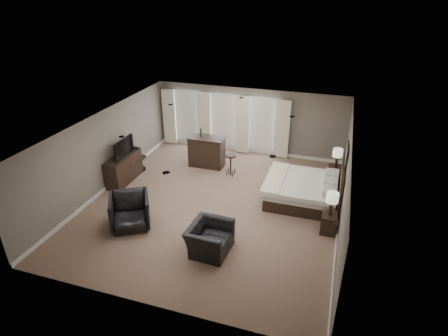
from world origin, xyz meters
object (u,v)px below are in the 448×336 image
(bar_stool_left, at_px, (198,143))
(desk_chair, at_px, (137,157))
(armchair_far, at_px, (130,210))
(nightstand_near, at_px, (329,223))
(nightstand_far, at_px, (334,175))
(bed, at_px, (304,180))
(tv, at_px, (122,154))
(bar_counter, at_px, (207,151))
(armchair_near, at_px, (210,234))
(bar_stool_right, at_px, (231,165))
(lamp_far, at_px, (337,158))
(dresser, at_px, (124,168))
(lamp_near, at_px, (331,204))

(bar_stool_left, height_order, desk_chair, desk_chair)
(armchair_far, relative_size, bar_stool_left, 1.49)
(nightstand_near, height_order, bar_stool_left, bar_stool_left)
(nightstand_far, relative_size, desk_chair, 0.60)
(bed, xyz_separation_m, tv, (-6.03, -0.56, 0.31))
(bar_counter, bearing_deg, armchair_near, -69.07)
(armchair_near, relative_size, desk_chair, 1.11)
(tv, height_order, bar_stool_right, tv)
(lamp_far, distance_m, bar_counter, 4.63)
(nightstand_near, xyz_separation_m, bar_counter, (-4.62, 2.88, 0.30))
(dresser, bearing_deg, desk_chair, 88.01)
(bar_counter, bearing_deg, nightstand_near, -31.97)
(armchair_near, xyz_separation_m, bar_stool_right, (-0.71, 4.18, -0.11))
(lamp_near, relative_size, armchair_far, 0.63)
(bar_stool_right, bearing_deg, nightstand_near, -34.35)
(armchair_near, distance_m, bar_stool_right, 4.24)
(bed, height_order, armchair_far, bed)
(nightstand_near, relative_size, lamp_far, 0.83)
(nightstand_near, relative_size, armchair_near, 0.48)
(desk_chair, bearing_deg, armchair_far, 116.43)
(bed, bearing_deg, nightstand_near, -58.46)
(tv, relative_size, armchair_far, 1.02)
(nightstand_far, xyz_separation_m, armchair_near, (-2.84, -4.65, 0.19))
(bar_stool_left, distance_m, bar_stool_right, 2.44)
(nightstand_far, xyz_separation_m, dresser, (-6.92, -2.01, 0.16))
(bar_stool_right, bearing_deg, nightstand_far, 7.58)
(nightstand_far, distance_m, bar_stool_left, 5.51)
(nightstand_far, bearing_deg, lamp_near, -90.00)
(desk_chair, bearing_deg, lamp_far, -170.42)
(bar_counter, bearing_deg, dresser, -139.20)
(bar_counter, xyz_separation_m, bar_stool_left, (-0.78, 1.13, -0.21))
(bar_stool_left, bearing_deg, bar_stool_right, -40.61)
(bar_stool_left, distance_m, desk_chair, 2.71)
(nightstand_far, xyz_separation_m, bar_stool_left, (-5.40, 1.11, 0.05))
(bed, bearing_deg, nightstand_far, 58.46)
(tv, xyz_separation_m, armchair_far, (1.61, -2.33, -0.48))
(armchair_near, distance_m, desk_chair, 5.36)
(tv, bearing_deg, lamp_far, -73.82)
(lamp_near, xyz_separation_m, armchair_near, (-2.84, -1.75, -0.39))
(nightstand_far, bearing_deg, bed, -121.54)
(tv, bearing_deg, nightstand_far, -73.82)
(lamp_near, distance_m, armchair_far, 5.52)
(bed, relative_size, nightstand_near, 4.05)
(armchair_far, xyz_separation_m, bar_counter, (0.70, 4.32, 0.04))
(bed, distance_m, bar_stool_left, 5.20)
(dresser, distance_m, armchair_far, 2.83)
(lamp_far, height_order, bar_stool_left, lamp_far)
(bar_stool_right, bearing_deg, armchair_far, -114.53)
(armchair_far, bearing_deg, armchair_near, -36.83)
(tv, relative_size, bar_stool_left, 1.51)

